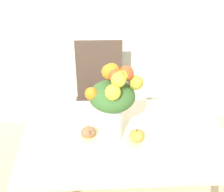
{
  "coord_description": "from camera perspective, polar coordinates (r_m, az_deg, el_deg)",
  "views": [
    {
      "loc": [
        -0.14,
        -1.51,
        1.95
      ],
      "look_at": [
        -0.07,
        -0.01,
        1.03
      ],
      "focal_mm": 50.0,
      "sensor_mm": 36.0,
      "label": 1
    }
  ],
  "objects": [
    {
      "name": "pumpkin",
      "position": [
        1.88,
        4.53,
        -7.25
      ],
      "size": [
        0.09,
        0.09,
        0.08
      ],
      "color": "gold",
      "rests_on": "dining_table"
    },
    {
      "name": "turkey_figurine",
      "position": [
        1.92,
        -4.35,
        -6.33
      ],
      "size": [
        0.09,
        0.12,
        0.07
      ],
      "color": "#936642",
      "rests_on": "dining_table"
    },
    {
      "name": "dining_chair_near_window",
      "position": [
        2.71,
        -2.29,
        -0.59
      ],
      "size": [
        0.42,
        0.42,
        1.01
      ],
      "rotation": [
        0.0,
        0.0,
        -0.01
      ],
      "color": "#47382D",
      "rests_on": "ground_plane"
    },
    {
      "name": "flower_vase",
      "position": [
        1.77,
        0.19,
        -0.49
      ],
      "size": [
        0.33,
        0.28,
        0.49
      ],
      "color": "silver",
      "rests_on": "dining_table"
    },
    {
      "name": "dining_table",
      "position": [
        2.01,
        2.11,
        -9.54
      ],
      "size": [
        1.24,
        0.81,
        0.74
      ],
      "color": "beige",
      "rests_on": "ground_plane"
    }
  ]
}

